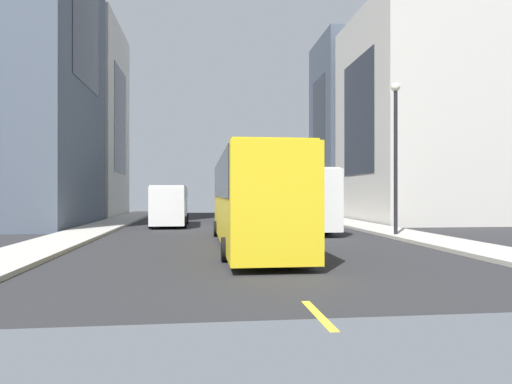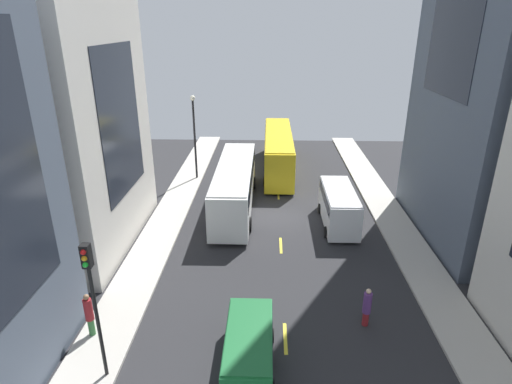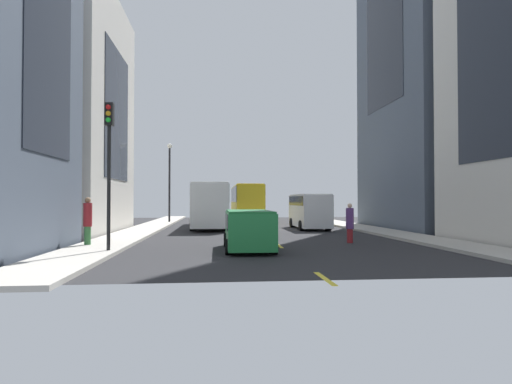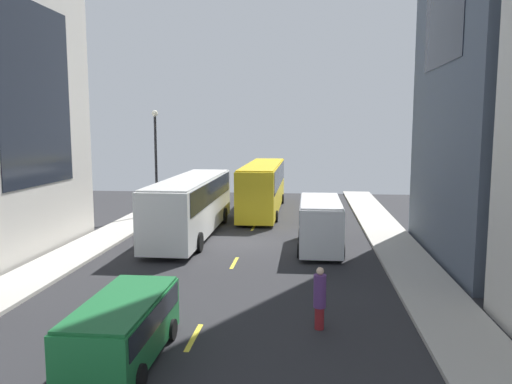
{
  "view_description": "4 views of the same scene",
  "coord_description": "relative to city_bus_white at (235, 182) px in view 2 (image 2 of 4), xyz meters",
  "views": [
    {
      "loc": [
        2.03,
        28.81,
        2.12
      ],
      "look_at": [
        -1.51,
        -0.75,
        2.19
      ],
      "focal_mm": 32.32,
      "sensor_mm": 36.0,
      "label": 1
    },
    {
      "loc": [
        -0.84,
        -27.49,
        13.1
      ],
      "look_at": [
        -1.73,
        0.85,
        1.58
      ],
      "focal_mm": 29.42,
      "sensor_mm": 36.0,
      "label": 2
    },
    {
      "loc": [
        -2.92,
        -32.21,
        2.1
      ],
      "look_at": [
        0.16,
        0.47,
        2.78
      ],
      "focal_mm": 29.73,
      "sensor_mm": 36.0,
      "label": 3
    },
    {
      "loc": [
        3.3,
        -26.71,
        6.22
      ],
      "look_at": [
        0.73,
        -1.42,
        2.98
      ],
      "focal_mm": 35.37,
      "sensor_mm": 36.0,
      "label": 4
    }
  ],
  "objects": [
    {
      "name": "sidewalk_west",
      "position": [
        -4.65,
        -1.62,
        -1.93
      ],
      "size": [
        2.47,
        44.0,
        0.15
      ],
      "primitive_type": "cube",
      "color": "#B2ADA3",
      "rests_on": "ground"
    },
    {
      "name": "traffic_light_near_corner",
      "position": [
        -3.81,
        -16.64,
        2.2
      ],
      "size": [
        0.32,
        0.44,
        5.84
      ],
      "color": "black",
      "rests_on": "ground"
    },
    {
      "name": "pedestrian_walking_far",
      "position": [
        -5.27,
        -14.38,
        -0.74
      ],
      "size": [
        0.37,
        0.37,
        2.11
      ],
      "rotation": [
        0.0,
        0.0,
        3.74
      ],
      "color": "#336B38",
      "rests_on": "ground"
    },
    {
      "name": "sidewalk_east",
      "position": [
        11.33,
        -1.62,
        -1.93
      ],
      "size": [
        2.47,
        44.0,
        0.15
      ],
      "primitive_type": "cube",
      "color": "#B2ADA3",
      "rests_on": "ground"
    },
    {
      "name": "building_west_1",
      "position": [
        -10.28,
        -5.39,
        5.75
      ],
      "size": [
        8.48,
        11.51,
        15.53
      ],
      "color": "beige",
      "rests_on": "ground"
    },
    {
      "name": "car_green_0",
      "position": [
        1.8,
        -15.86,
        -1.01
      ],
      "size": [
        2.05,
        4.62,
        1.69
      ],
      "color": "#1E7238",
      "rests_on": "ground"
    },
    {
      "name": "delivery_van_white",
      "position": [
        7.35,
        -2.73,
        -0.49
      ],
      "size": [
        2.25,
        5.98,
        2.58
      ],
      "color": "white",
      "rests_on": "ground"
    },
    {
      "name": "ground_plane",
      "position": [
        3.34,
        -1.62,
        -2.01
      ],
      "size": [
        42.45,
        42.45,
        0.0
      ],
      "primitive_type": "plane",
      "color": "#28282B"
    },
    {
      "name": "streetlamp_near",
      "position": [
        -3.91,
        6.07,
        2.58
      ],
      "size": [
        0.44,
        0.44,
        7.29
      ],
      "color": "black",
      "rests_on": "ground"
    },
    {
      "name": "lane_stripe_4",
      "position": [
        3.34,
        10.98,
        -2.0
      ],
      "size": [
        0.16,
        2.0,
        0.01
      ],
      "primitive_type": "cube",
      "color": "yellow",
      "rests_on": "ground"
    },
    {
      "name": "lane_stripe_5",
      "position": [
        3.34,
        19.38,
        -2.0
      ],
      "size": [
        0.16,
        2.0,
        0.01
      ],
      "primitive_type": "cube",
      "color": "yellow",
      "rests_on": "ground"
    },
    {
      "name": "city_bus_white",
      "position": [
        0.0,
        0.0,
        0.0
      ],
      "size": [
        2.8,
        12.54,
        3.35
      ],
      "color": "silver",
      "rests_on": "ground"
    },
    {
      "name": "lane_stripe_3",
      "position": [
        3.34,
        2.58,
        -2.0
      ],
      "size": [
        0.16,
        2.0,
        0.01
      ],
      "primitive_type": "cube",
      "color": "yellow",
      "rests_on": "ground"
    },
    {
      "name": "pedestrian_crossing_near",
      "position": [
        7.08,
        -13.18,
        -0.98
      ],
      "size": [
        0.39,
        0.39,
        1.97
      ],
      "rotation": [
        0.0,
        0.0,
        0.1
      ],
      "color": "maroon",
      "rests_on": "ground"
    },
    {
      "name": "lane_stripe_1",
      "position": [
        3.34,
        -14.22,
        -2.0
      ],
      "size": [
        0.16,
        2.0,
        0.01
      ],
      "primitive_type": "cube",
      "color": "yellow",
      "rests_on": "ground"
    },
    {
      "name": "lane_stripe_2",
      "position": [
        3.34,
        -5.82,
        -2.0
      ],
      "size": [
        0.16,
        2.0,
        0.01
      ],
      "primitive_type": "cube",
      "color": "yellow",
      "rests_on": "ground"
    },
    {
      "name": "streetcar_yellow",
      "position": [
        3.4,
        8.82,
        0.12
      ],
      "size": [
        2.7,
        13.39,
        3.59
      ],
      "color": "yellow",
      "rests_on": "ground"
    }
  ]
}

